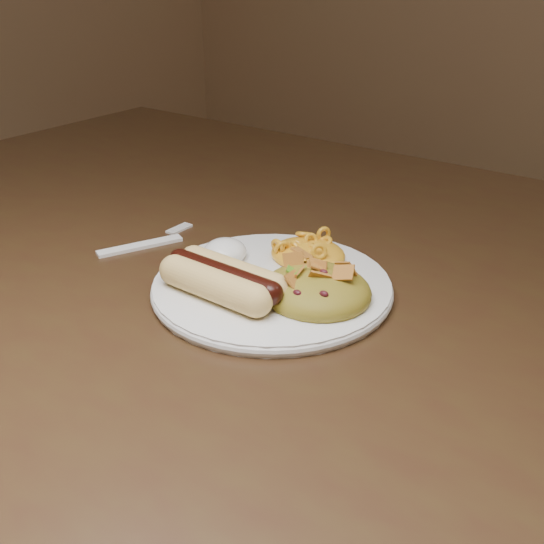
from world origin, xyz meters
The scene contains 7 objects.
table centered at (0.00, 0.00, 0.66)m, with size 1.60×0.90×0.75m.
plate centered at (-0.06, -0.07, 0.76)m, with size 0.24×0.24×0.01m, color white.
hotdog centered at (-0.08, -0.12, 0.78)m, with size 0.11×0.06×0.03m.
mac_and_cheese centered at (-0.06, -0.01, 0.78)m, with size 0.08×0.07×0.03m, color #FF923A.
sour_cream centered at (-0.13, -0.06, 0.78)m, with size 0.05×0.05×0.03m, color white.
taco_salad centered at (0.00, -0.08, 0.78)m, with size 0.11×0.10×0.05m.
fork centered at (-0.25, -0.08, 0.75)m, with size 0.02×0.16×0.00m, color white.
Camera 1 is at (0.27, -0.53, 1.06)m, focal length 42.00 mm.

